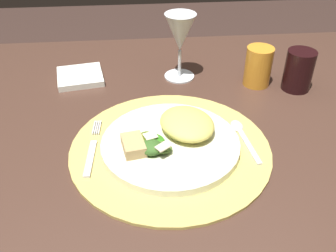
{
  "coord_description": "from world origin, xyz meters",
  "views": [
    {
      "loc": [
        -0.04,
        -0.61,
        1.17
      ],
      "look_at": [
        0.02,
        -0.0,
        0.72
      ],
      "focal_mm": 40.1,
      "sensor_mm": 36.0,
      "label": 1
    }
  ],
  "objects_px": {
    "spoon": "(242,134)",
    "wine_glass": "(180,35)",
    "amber_tumbler": "(258,66)",
    "napkin": "(80,77)",
    "dining_table": "(160,175)",
    "fork": "(92,150)",
    "dinner_plate": "(170,144)",
    "dark_tumbler": "(299,70)"
  },
  "relations": [
    {
      "from": "napkin",
      "to": "dark_tumbler",
      "type": "bearing_deg",
      "value": -10.0
    },
    {
      "from": "napkin",
      "to": "dark_tumbler",
      "type": "xyz_separation_m",
      "value": [
        0.52,
        -0.09,
        0.04
      ]
    },
    {
      "from": "dining_table",
      "to": "spoon",
      "type": "height_order",
      "value": "spoon"
    },
    {
      "from": "dinner_plate",
      "to": "dark_tumbler",
      "type": "bearing_deg",
      "value": 32.49
    },
    {
      "from": "spoon",
      "to": "napkin",
      "type": "xyz_separation_m",
      "value": [
        -0.35,
        0.27,
        -0.0
      ]
    },
    {
      "from": "dinner_plate",
      "to": "spoon",
      "type": "xyz_separation_m",
      "value": [
        0.15,
        0.02,
        -0.01
      ]
    },
    {
      "from": "spoon",
      "to": "dark_tumbler",
      "type": "distance_m",
      "value": 0.26
    },
    {
      "from": "dark_tumbler",
      "to": "dining_table",
      "type": "bearing_deg",
      "value": -156.01
    },
    {
      "from": "dining_table",
      "to": "wine_glass",
      "type": "distance_m",
      "value": 0.33
    },
    {
      "from": "fork",
      "to": "dining_table",
      "type": "bearing_deg",
      "value": 21.54
    },
    {
      "from": "spoon",
      "to": "wine_glass",
      "type": "distance_m",
      "value": 0.3
    },
    {
      "from": "dark_tumbler",
      "to": "spoon",
      "type": "bearing_deg",
      "value": -134.38
    },
    {
      "from": "fork",
      "to": "wine_glass",
      "type": "height_order",
      "value": "wine_glass"
    },
    {
      "from": "spoon",
      "to": "fork",
      "type": "bearing_deg",
      "value": -175.76
    },
    {
      "from": "dinner_plate",
      "to": "napkin",
      "type": "height_order",
      "value": "dinner_plate"
    },
    {
      "from": "fork",
      "to": "napkin",
      "type": "height_order",
      "value": "napkin"
    },
    {
      "from": "wine_glass",
      "to": "amber_tumbler",
      "type": "relative_size",
      "value": 1.71
    },
    {
      "from": "wine_glass",
      "to": "napkin",
      "type": "bearing_deg",
      "value": 177.79
    },
    {
      "from": "wine_glass",
      "to": "spoon",
      "type": "bearing_deg",
      "value": -70.13
    },
    {
      "from": "dining_table",
      "to": "dark_tumbler",
      "type": "bearing_deg",
      "value": 23.99
    },
    {
      "from": "dining_table",
      "to": "dinner_plate",
      "type": "bearing_deg",
      "value": -71.96
    },
    {
      "from": "spoon",
      "to": "amber_tumbler",
      "type": "height_order",
      "value": "amber_tumbler"
    },
    {
      "from": "dark_tumbler",
      "to": "dinner_plate",
      "type": "bearing_deg",
      "value": -147.51
    },
    {
      "from": "wine_glass",
      "to": "amber_tumbler",
      "type": "bearing_deg",
      "value": -15.94
    },
    {
      "from": "dark_tumbler",
      "to": "fork",
      "type": "bearing_deg",
      "value": -156.68
    },
    {
      "from": "dinner_plate",
      "to": "fork",
      "type": "relative_size",
      "value": 1.57
    },
    {
      "from": "dining_table",
      "to": "wine_glass",
      "type": "bearing_deg",
      "value": 73.85
    },
    {
      "from": "amber_tumbler",
      "to": "napkin",
      "type": "bearing_deg",
      "value": 171.84
    },
    {
      "from": "napkin",
      "to": "amber_tumbler",
      "type": "height_order",
      "value": "amber_tumbler"
    },
    {
      "from": "amber_tumbler",
      "to": "dark_tumbler",
      "type": "xyz_separation_m",
      "value": [
        0.09,
        -0.03,
        0.0
      ]
    },
    {
      "from": "dining_table",
      "to": "dinner_plate",
      "type": "height_order",
      "value": "dinner_plate"
    },
    {
      "from": "dinner_plate",
      "to": "spoon",
      "type": "relative_size",
      "value": 1.91
    },
    {
      "from": "spoon",
      "to": "napkin",
      "type": "height_order",
      "value": "napkin"
    },
    {
      "from": "spoon",
      "to": "amber_tumbler",
      "type": "relative_size",
      "value": 1.45
    },
    {
      "from": "napkin",
      "to": "amber_tumbler",
      "type": "bearing_deg",
      "value": -8.16
    },
    {
      "from": "fork",
      "to": "amber_tumbler",
      "type": "height_order",
      "value": "amber_tumbler"
    },
    {
      "from": "fork",
      "to": "dark_tumbler",
      "type": "relative_size",
      "value": 1.73
    },
    {
      "from": "fork",
      "to": "spoon",
      "type": "bearing_deg",
      "value": 4.24
    },
    {
      "from": "amber_tumbler",
      "to": "dark_tumbler",
      "type": "distance_m",
      "value": 0.09
    },
    {
      "from": "napkin",
      "to": "amber_tumbler",
      "type": "relative_size",
      "value": 1.15
    },
    {
      "from": "dining_table",
      "to": "spoon",
      "type": "xyz_separation_m",
      "value": [
        0.16,
        -0.03,
        0.12
      ]
    },
    {
      "from": "dinner_plate",
      "to": "dining_table",
      "type": "bearing_deg",
      "value": 108.04
    }
  ]
}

